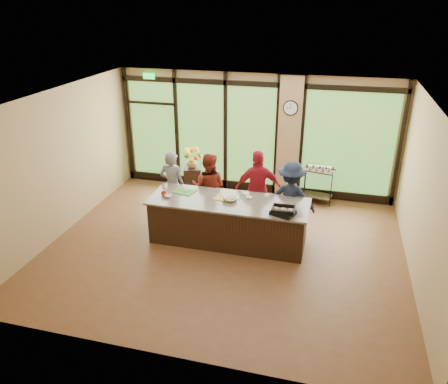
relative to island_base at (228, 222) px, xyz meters
The scene contains 25 objects.
floor 0.53m from the island_base, 90.00° to the right, with size 7.00×7.00×0.00m, color brown.
ceiling 2.58m from the island_base, 90.00° to the right, with size 7.00×7.00×0.00m, color white.
back_wall 2.90m from the island_base, 90.00° to the left, with size 7.00×7.00×0.00m, color tan.
left_wall 3.67m from the island_base, behind, with size 6.00×6.00×0.00m, color tan.
right_wall 3.67m from the island_base, ahead, with size 6.00×6.00×0.00m, color tan.
window_wall 2.83m from the island_base, 86.48° to the left, with size 6.90×0.12×3.00m.
island_base is the anchor object (origin of this frame).
countertop 0.46m from the island_base, ahead, with size 3.20×1.10×0.04m, color gray.
wall_clock 3.25m from the island_base, 71.68° to the left, with size 0.36×0.04×0.36m.
cook_left 1.64m from the island_base, 154.91° to the left, with size 0.59×0.38×1.61m, color slate.
cook_midleft 1.10m from the island_base, 128.88° to the left, with size 0.77×0.60×1.58m, color maroon.
cook_midright 1.02m from the island_base, 61.61° to the left, with size 1.01×0.42×1.73m, color maroon.
cook_right 1.40m from the island_base, 30.96° to the left, with size 1.03×0.59×1.59m, color #192138.
roasting_pan 1.29m from the island_base, 16.06° to the right, with size 0.42×0.33×0.07m, color black.
mixing_bowl 0.52m from the island_base, 14.08° to the left, with size 0.29×0.29×0.07m, color silver.
cutting_board_left 1.13m from the island_base, 169.09° to the left, with size 0.43×0.32×0.01m, color #489737.
cutting_board_center 0.50m from the island_base, 143.45° to the left, with size 0.39×0.29×0.01m, color gold.
cutting_board_right 0.51m from the island_base, 102.06° to the left, with size 0.40×0.30×0.01m, color gold.
prep_bowl_near 1.33m from the island_base, behind, with size 0.17×0.17×0.05m, color white.
prep_bowl_mid 0.51m from the island_base, 52.02° to the left, with size 0.12×0.12×0.04m, color white.
prep_bowl_far 0.66m from the island_base, 30.07° to the left, with size 0.12×0.12×0.03m, color white.
red_ramekin 1.44m from the island_base, behind, with size 0.11×0.11×0.09m, color red.
flower_stand 2.24m from the island_base, 127.45° to the left, with size 0.42×0.42×0.84m, color black.
flower_vase 2.30m from the island_base, 127.45° to the left, with size 0.27×0.27×0.28m, color #977C52.
bar_cart 2.88m from the island_base, 55.06° to the left, with size 0.76×0.54×0.95m.
Camera 1 is at (1.90, -7.32, 4.63)m, focal length 35.00 mm.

